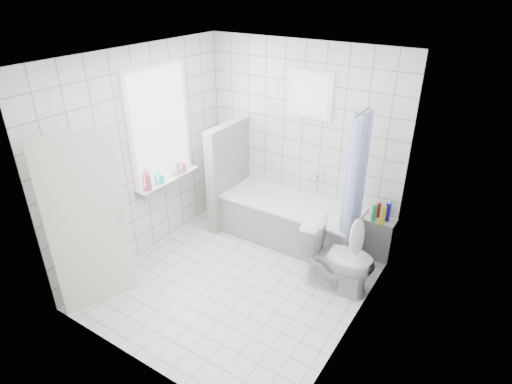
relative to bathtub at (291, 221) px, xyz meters
The scene contains 19 objects.
ground 1.16m from the bathtub, 94.24° to the right, with size 3.00×3.00×0.00m, color white.
ceiling 2.57m from the bathtub, 94.24° to the right, with size 3.00×3.00×0.00m, color white.
wall_back 1.08m from the bathtub, 102.55° to the left, with size 2.80×0.02×2.60m, color white.
wall_front 2.81m from the bathtub, 91.82° to the right, with size 2.80×0.02×2.60m, color white.
wall_left 2.12m from the bathtub, 142.82° to the right, with size 0.02×3.00×2.60m, color white.
wall_right 2.00m from the bathtub, 40.51° to the right, with size 0.02×3.00×2.60m, color white.
window_left 2.11m from the bathtub, 150.16° to the right, with size 0.01×0.90×1.40m, color white.
window_back 1.69m from the bathtub, 87.13° to the left, with size 0.50×0.01×0.50m, color white.
window_sill 1.72m from the bathtub, 149.37° to the right, with size 0.18×1.02×0.08m, color white.
door 2.63m from the bathtub, 117.92° to the right, with size 0.04×0.80×2.00m, color silver.
bathtub is the anchor object (origin of this frame).
partition_wall 1.09m from the bathtub, behind, with size 0.15×0.85×1.50m, color white.
tiled_ledge 1.15m from the bathtub, 12.77° to the left, with size 0.40×0.24×0.55m, color white.
toilet 1.13m from the bathtub, 32.48° to the right, with size 0.47×0.82×0.84m, color white.
curtain_rod 1.92m from the bathtub, ahead, with size 0.02×0.02×0.80m, color silver.
shower_curtain 1.20m from the bathtub, 10.14° to the right, with size 0.14×0.48×1.78m, color #4D6AE2, non-canonical shape.
tub_faucet 0.66m from the bathtub, 73.38° to the left, with size 0.18×0.06×0.06m, color silver.
sill_bottles 1.82m from the bathtub, 146.32° to the right, with size 0.16×0.76×0.29m.
ledge_bottles 1.21m from the bathtub, 11.13° to the left, with size 0.20×0.20×0.25m.
Camera 1 is at (2.39, -3.33, 3.31)m, focal length 30.00 mm.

